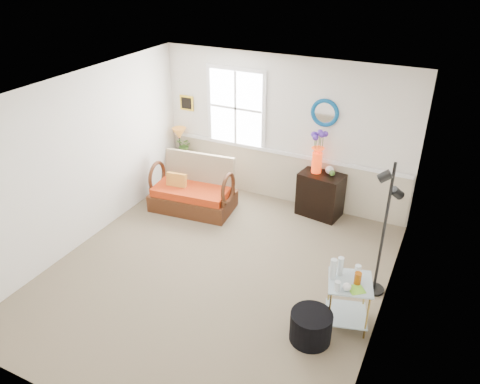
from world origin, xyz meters
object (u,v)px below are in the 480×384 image
at_px(loveseat, 192,185).
at_px(lamp_stand, 180,166).
at_px(floor_lamp, 384,231).
at_px(cabinet, 320,195).
at_px(ottoman, 311,327).
at_px(side_table, 347,303).

xyz_separation_m(loveseat, lamp_stand, (-0.80, 0.83, -0.16)).
relative_size(loveseat, floor_lamp, 0.74).
height_order(cabinet, ottoman, cabinet).
distance_m(cabinet, side_table, 2.64).
distance_m(side_table, ottoman, 0.55).
bearing_deg(side_table, loveseat, 152.95).
bearing_deg(loveseat, floor_lamp, -19.95).
xyz_separation_m(cabinet, floor_lamp, (1.29, -1.61, 0.57)).
bearing_deg(cabinet, side_table, -56.95).
bearing_deg(lamp_stand, loveseat, -45.97).
bearing_deg(lamp_stand, ottoman, -38.22).
xyz_separation_m(lamp_stand, side_table, (3.96, -2.44, 0.02)).
xyz_separation_m(cabinet, ottoman, (0.80, -2.84, -0.19)).
bearing_deg(cabinet, loveseat, -150.75).
relative_size(side_table, ottoman, 1.31).
bearing_deg(ottoman, loveseat, 144.30).
bearing_deg(lamp_stand, floor_lamp, -21.69).
relative_size(loveseat, side_table, 2.17).
bearing_deg(side_table, lamp_stand, 148.36).
height_order(lamp_stand, cabinet, cabinet).
xyz_separation_m(lamp_stand, cabinet, (2.86, -0.04, 0.08)).
bearing_deg(cabinet, lamp_stand, -172.41).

